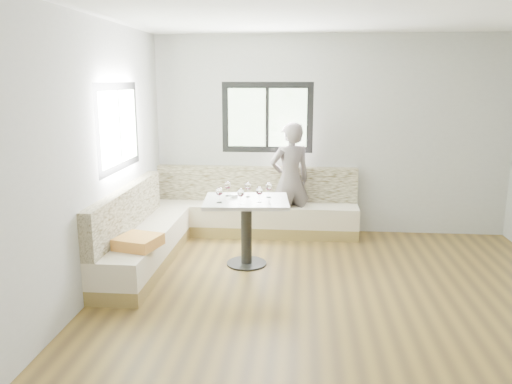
% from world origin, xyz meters
% --- Properties ---
extents(room, '(5.01, 5.01, 2.81)m').
position_xyz_m(room, '(-0.08, 0.08, 1.41)').
color(room, brown).
rests_on(room, ground).
extents(banquette, '(2.90, 2.80, 0.95)m').
position_xyz_m(banquette, '(-1.59, 1.62, 0.33)').
color(banquette, olive).
rests_on(banquette, ground).
extents(table, '(1.04, 0.85, 0.81)m').
position_xyz_m(table, '(-1.04, 1.01, 0.60)').
color(table, black).
rests_on(table, ground).
extents(person, '(0.70, 0.60, 1.62)m').
position_xyz_m(person, '(-0.56, 2.18, 0.81)').
color(person, slate).
rests_on(person, ground).
extents(olive_ramekin, '(0.10, 0.10, 0.04)m').
position_xyz_m(olive_ramekin, '(-1.20, 1.10, 0.82)').
color(olive_ramekin, white).
rests_on(olive_ramekin, table).
extents(wine_glass_a, '(0.08, 0.08, 0.18)m').
position_xyz_m(wine_glass_a, '(-1.33, 0.82, 0.93)').
color(wine_glass_a, white).
rests_on(wine_glass_a, table).
extents(wine_glass_b, '(0.08, 0.08, 0.18)m').
position_xyz_m(wine_glass_b, '(-1.08, 0.79, 0.93)').
color(wine_glass_b, white).
rests_on(wine_glass_b, table).
extents(wine_glass_c, '(0.08, 0.08, 0.18)m').
position_xyz_m(wine_glass_c, '(-0.88, 0.89, 0.93)').
color(wine_glass_c, white).
rests_on(wine_glass_c, table).
extents(wine_glass_d, '(0.08, 0.08, 0.18)m').
position_xyz_m(wine_glass_d, '(-1.03, 1.13, 0.93)').
color(wine_glass_d, white).
rests_on(wine_glass_d, table).
extents(wine_glass_e, '(0.08, 0.08, 0.18)m').
position_xyz_m(wine_glass_e, '(-0.78, 1.13, 0.93)').
color(wine_glass_e, white).
rests_on(wine_glass_e, table).
extents(wine_glass_f, '(0.08, 0.08, 0.18)m').
position_xyz_m(wine_glass_f, '(-1.28, 1.16, 0.93)').
color(wine_glass_f, white).
rests_on(wine_glass_f, table).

